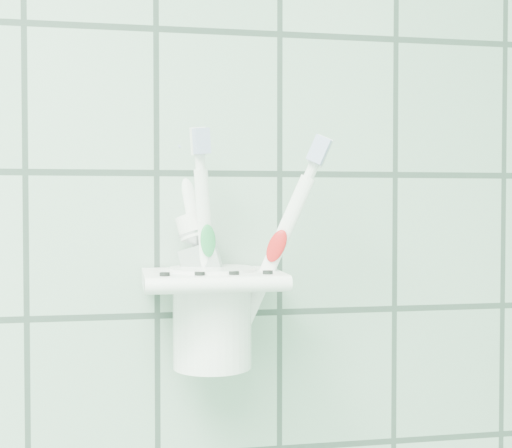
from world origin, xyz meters
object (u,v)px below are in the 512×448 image
(toothbrush_orange, at_px, (230,237))
(toothpaste_tube, at_px, (227,273))
(cup, at_px, (212,313))
(holder_bracket, at_px, (212,281))
(toothbrush_pink, at_px, (213,241))
(toothbrush_blue, at_px, (218,233))

(toothbrush_orange, height_order, toothpaste_tube, toothbrush_orange)
(toothbrush_orange, relative_size, toothpaste_tube, 1.47)
(toothbrush_orange, bearing_deg, cup, -151.10)
(cup, relative_size, toothpaste_tube, 0.63)
(cup, distance_m, toothpaste_tube, 0.04)
(holder_bracket, distance_m, toothbrush_orange, 0.04)
(holder_bracket, distance_m, toothpaste_tube, 0.02)
(holder_bracket, relative_size, toothbrush_pink, 0.59)
(holder_bracket, xyz_separation_m, toothpaste_tube, (0.01, -0.00, 0.01))
(holder_bracket, xyz_separation_m, cup, (0.00, 0.00, -0.03))
(toothbrush_pink, bearing_deg, cup, -118.14)
(holder_bracket, bearing_deg, toothbrush_blue, 57.27)
(toothbrush_blue, relative_size, toothbrush_orange, 1.04)
(toothbrush_pink, bearing_deg, toothbrush_blue, -79.10)
(toothbrush_pink, distance_m, toothbrush_orange, 0.02)
(holder_bracket, height_order, toothbrush_pink, toothbrush_pink)
(toothbrush_pink, xyz_separation_m, toothbrush_orange, (0.01, -0.01, 0.00))
(holder_bracket, relative_size, toothbrush_orange, 0.58)
(toothbrush_blue, height_order, toothpaste_tube, toothbrush_blue)
(holder_bracket, bearing_deg, toothpaste_tube, -13.63)
(toothbrush_pink, distance_m, toothbrush_blue, 0.01)
(toothbrush_orange, bearing_deg, toothpaste_tube, -86.44)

